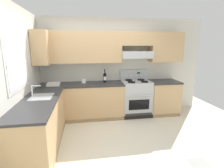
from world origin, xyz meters
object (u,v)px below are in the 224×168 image
stove (136,98)px  bowl (53,85)px  paper_towel_roll (84,81)px  wine_bottle (105,77)px

stove → bowl: bearing=-177.7°
stove → paper_towel_roll: (-1.37, 0.09, 0.49)m
stove → wine_bottle: bearing=173.2°
bowl → paper_towel_roll: paper_towel_roll is taller
wine_bottle → paper_towel_roll: 0.55m
stove → paper_towel_roll: stove is taller
stove → bowl: (-2.09, -0.09, 0.45)m
stove → wine_bottle: (-0.82, 0.10, 0.57)m
wine_bottle → bowl: size_ratio=1.21×
wine_bottle → paper_towel_roll: size_ratio=2.99×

